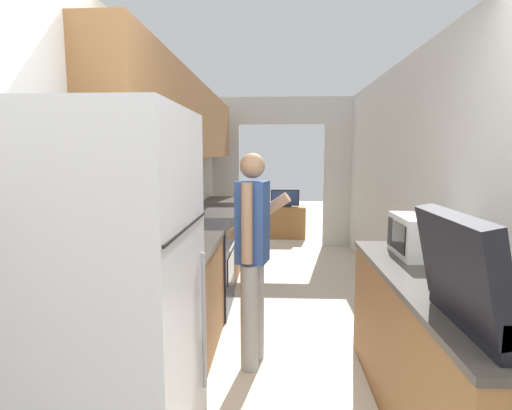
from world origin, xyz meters
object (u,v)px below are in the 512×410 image
(range_oven, at_px, (200,266))
(refrigerator, at_px, (110,313))
(microwave, at_px, (426,236))
(tv_cabinet, at_px, (285,222))
(person, at_px, (253,255))
(television, at_px, (285,198))
(suitcase, at_px, (493,295))

(range_oven, bearing_deg, refrigerator, -88.92)
(range_oven, xyz_separation_m, microwave, (1.79, -1.18, 0.57))
(refrigerator, relative_size, tv_cabinet, 2.34)
(person, height_order, tv_cabinet, person)
(range_oven, bearing_deg, person, -60.36)
(person, distance_m, television, 4.54)
(refrigerator, height_order, microwave, refrigerator)
(suitcase, bearing_deg, tv_cabinet, 96.86)
(tv_cabinet, bearing_deg, television, -90.00)
(microwave, relative_size, tv_cabinet, 0.61)
(range_oven, bearing_deg, tv_cabinet, 75.12)
(range_oven, height_order, person, person)
(refrigerator, distance_m, tv_cabinet, 5.86)
(microwave, relative_size, television, 0.87)
(range_oven, height_order, television, range_oven)
(person, relative_size, suitcase, 2.48)
(refrigerator, xyz_separation_m, range_oven, (-0.04, 2.25, -0.44))
(refrigerator, bearing_deg, microwave, 31.46)
(microwave, xyz_separation_m, tv_cabinet, (-0.86, 4.70, -0.72))
(suitcase, relative_size, television, 1.22)
(microwave, bearing_deg, suitcase, -97.76)
(refrigerator, height_order, television, refrigerator)
(microwave, height_order, television, microwave)
(range_oven, bearing_deg, suitcase, -54.77)
(range_oven, bearing_deg, television, 74.95)
(television, bearing_deg, refrigerator, -98.86)
(person, bearing_deg, suitcase, -128.28)
(person, relative_size, tv_cabinet, 2.10)
(range_oven, height_order, suitcase, suitcase)
(tv_cabinet, bearing_deg, refrigerator, -98.80)
(refrigerator, bearing_deg, range_oven, 91.08)
(range_oven, height_order, tv_cabinet, range_oven)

